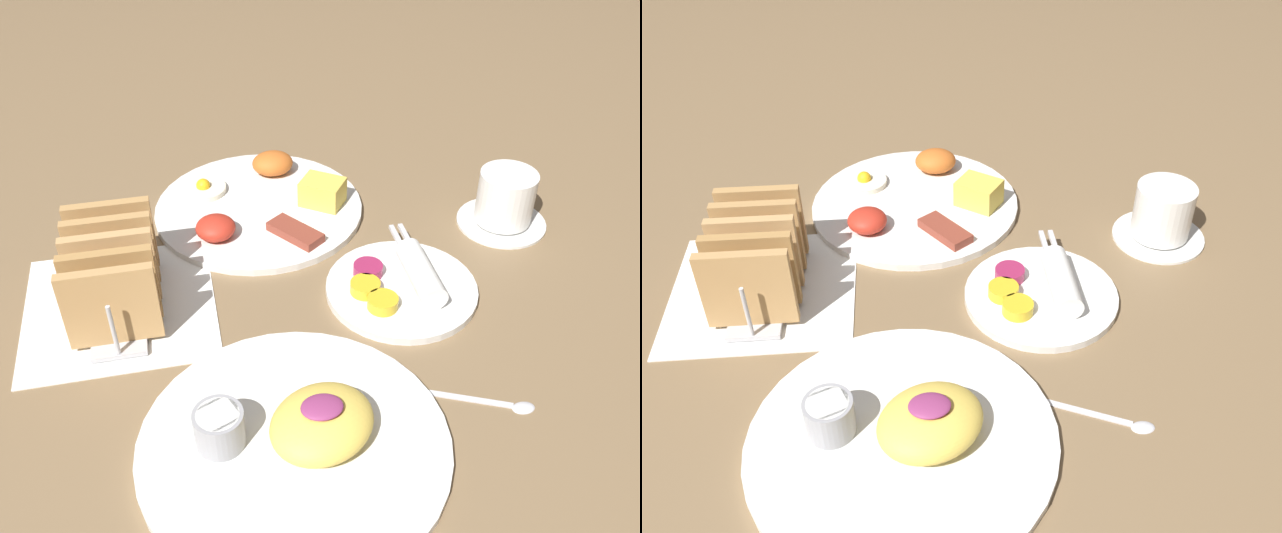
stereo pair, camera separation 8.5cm
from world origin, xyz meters
The scene contains 8 objects.
ground_plane centered at (0.00, 0.00, 0.00)m, with size 3.00×3.00×0.00m, color brown.
napkin_flat centered at (-0.18, 0.04, 0.00)m, with size 0.22×0.22×0.00m.
plate_breakfast centered at (0.01, 0.20, 0.01)m, with size 0.29×0.29×0.05m.
plate_condiments centered at (0.15, -0.01, 0.01)m, with size 0.18×0.19×0.04m.
plate_foreground centered at (-0.02, -0.20, 0.01)m, with size 0.30×0.30×0.06m.
toast_rack centered at (-0.18, 0.04, 0.05)m, with size 0.10×0.18×0.10m.
coffee_cup centered at (0.33, 0.10, 0.04)m, with size 0.12×0.12×0.08m.
teaspoon centered at (0.19, -0.19, 0.00)m, with size 0.12×0.06×0.01m.
Camera 1 is at (-0.09, -0.62, 0.56)m, focal length 40.00 mm.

